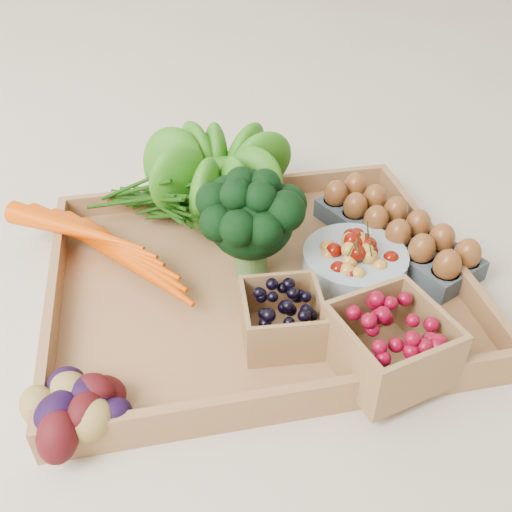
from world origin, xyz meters
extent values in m
plane|color=beige|center=(0.00, 0.00, 0.00)|extent=(4.00, 4.00, 0.00)
cube|color=#9E6E42|center=(0.00, 0.00, 0.01)|extent=(0.55, 0.45, 0.01)
sphere|color=#1B5B0E|center=(-0.02, 0.20, 0.09)|extent=(0.15, 0.15, 0.15)
cylinder|color=#8C9EA5|center=(0.14, -0.01, 0.03)|extent=(0.15, 0.15, 0.04)
cube|color=#3D474E|center=(0.22, 0.04, 0.03)|extent=(0.19, 0.28, 0.03)
cube|color=black|center=(0.01, -0.11, 0.05)|extent=(0.10, 0.10, 0.07)
cube|color=maroon|center=(0.12, -0.18, 0.06)|extent=(0.14, 0.14, 0.08)
camera|label=1|loc=(-0.12, -0.59, 0.53)|focal=40.00mm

